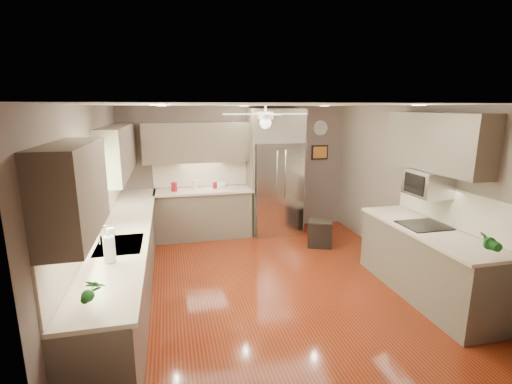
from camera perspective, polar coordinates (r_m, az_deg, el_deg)
name	(u,v)px	position (r m, az deg, el deg)	size (l,w,h in m)	color
floor	(270,282)	(5.51, 2.14, -13.73)	(5.00, 5.00, 0.00)	#55140B
ceiling	(271,105)	(4.93, 2.39, 13.23)	(5.00, 5.00, 0.00)	white
wall_back	(238,169)	(7.47, -2.86, 3.48)	(4.50, 4.50, 0.00)	#64544C
wall_front	(362,279)	(2.88, 15.97, -12.74)	(4.50, 4.50, 0.00)	#64544C
wall_left	(95,209)	(4.99, -23.53, -2.36)	(5.00, 5.00, 0.00)	#64544C
wall_right	(415,190)	(6.07, 23.21, 0.23)	(5.00, 5.00, 0.00)	#64544C
canister_a	(174,187)	(7.08, -12.48, 0.77)	(0.11, 0.11, 0.18)	maroon
canister_c	(195,185)	(7.16, -9.34, 1.13)	(0.12, 0.12, 0.19)	beige
canister_d	(215,185)	(7.21, -6.35, 1.05)	(0.08, 0.08, 0.12)	maroon
soap_bottle	(111,230)	(4.82, -21.46, -5.47)	(0.08, 0.08, 0.17)	white
potted_plant_left	(92,291)	(3.21, -23.93, -13.69)	(0.16, 0.11, 0.31)	#17511A
potted_plant_right	(490,242)	(4.60, 32.32, -6.56)	(0.17, 0.14, 0.31)	#17511A
bowl	(222,187)	(7.18, -5.31, 0.74)	(0.20, 0.20, 0.05)	beige
left_run	(126,260)	(5.32, -19.33, -9.78)	(0.65, 4.70, 1.45)	brown
back_run	(204,212)	(7.25, -8.02, -3.11)	(1.85, 0.65, 1.45)	brown
uppers	(210,149)	(5.52, -7.16, 6.57)	(4.50, 4.70, 0.95)	brown
window	(87,194)	(4.44, -24.59, -0.27)	(0.05, 1.12, 0.92)	#BFF2B2
sink	(120,247)	(4.57, -20.25, -7.96)	(0.50, 0.70, 0.32)	silver
refrigerator	(276,174)	(7.31, 3.04, 2.78)	(1.06, 0.75, 2.45)	silver
right_run	(426,261)	(5.49, 24.71, -9.57)	(0.70, 2.20, 1.45)	brown
microwave	(428,183)	(5.46, 24.90, 1.23)	(0.43, 0.55, 0.34)	silver
ceiling_fan	(266,118)	(5.22, 1.47, 11.38)	(1.18, 1.18, 0.32)	white
recessed_lights	(261,106)	(5.30, 0.77, 13.15)	(2.84, 3.14, 0.01)	white
wall_clock	(321,128)	(7.87, 9.91, 9.66)	(0.30, 0.03, 0.30)	white
framed_print	(320,152)	(7.90, 9.79, 6.03)	(0.36, 0.03, 0.30)	black
stool	(320,233)	(6.89, 9.77, -6.19)	(0.55, 0.55, 0.49)	black
paper_towel	(109,249)	(4.04, -21.63, -8.18)	(0.11, 0.11, 0.29)	white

